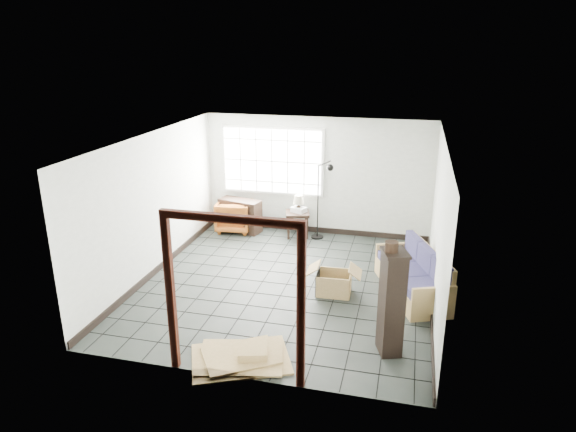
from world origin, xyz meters
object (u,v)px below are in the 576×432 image
(armchair, at_px, (234,214))
(side_table, at_px, (297,216))
(tall_shelf, at_px, (392,302))
(futon_sofa, at_px, (415,277))

(armchair, bearing_deg, side_table, 172.51)
(side_table, bearing_deg, armchair, 180.00)
(armchair, height_order, side_table, armchair)
(armchair, bearing_deg, tall_shelf, 124.75)
(futon_sofa, bearing_deg, armchair, 129.66)
(armchair, xyz_separation_m, side_table, (1.47, -0.00, 0.07))
(futon_sofa, bearing_deg, tall_shelf, -121.44)
(futon_sofa, relative_size, armchair, 2.59)
(side_table, bearing_deg, tall_shelf, -61.27)
(futon_sofa, xyz_separation_m, tall_shelf, (-0.32, -1.88, 0.47))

